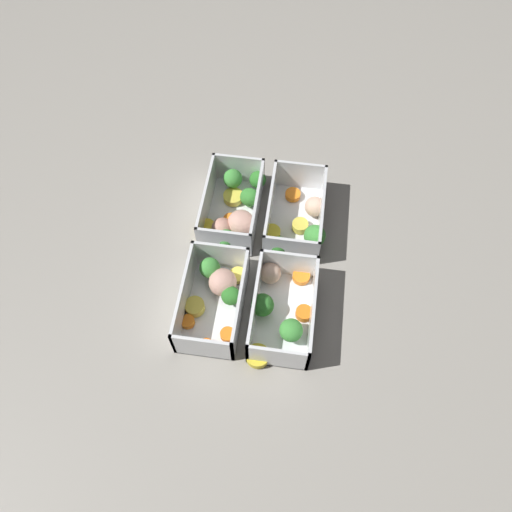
# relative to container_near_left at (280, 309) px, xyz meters

# --- Properties ---
(ground_plane) EXTENTS (4.00, 4.00, 0.00)m
(ground_plane) POSITION_rel_container_near_left_xyz_m (0.09, 0.05, -0.02)
(ground_plane) COLOR gray
(container_near_left) EXTENTS (0.19, 0.11, 0.07)m
(container_near_left) POSITION_rel_container_near_left_xyz_m (0.00, 0.00, 0.00)
(container_near_left) COLOR white
(container_near_left) RESTS_ON ground_plane
(container_near_right) EXTENTS (0.17, 0.12, 0.07)m
(container_near_right) POSITION_rel_container_near_left_xyz_m (0.18, -0.01, 0.00)
(container_near_right) COLOR white
(container_near_right) RESTS_ON ground_plane
(container_far_left) EXTENTS (0.17, 0.10, 0.07)m
(container_far_left) POSITION_rel_container_near_left_xyz_m (0.01, 0.11, 0.00)
(container_far_left) COLOR white
(container_far_left) RESTS_ON ground_plane
(container_far_right) EXTENTS (0.17, 0.11, 0.07)m
(container_far_right) POSITION_rel_container_near_left_xyz_m (0.18, 0.10, 0.00)
(container_far_right) COLOR white
(container_far_right) RESTS_ON ground_plane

